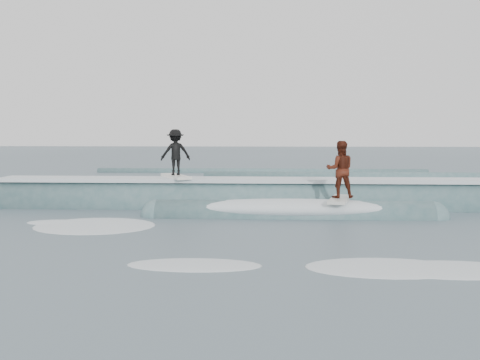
{
  "coord_description": "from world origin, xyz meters",
  "views": [
    {
      "loc": [
        0.96,
        -13.55,
        2.84
      ],
      "look_at": [
        0.0,
        5.04,
        1.1
      ],
      "focal_mm": 40.0,
      "sensor_mm": 36.0,
      "label": 1
    }
  ],
  "objects": [
    {
      "name": "surfer_red",
      "position": [
        3.31,
        3.84,
        1.49
      ],
      "size": [
        1.01,
        2.07,
        1.95
      ],
      "color": "silver",
      "rests_on": "ground"
    },
    {
      "name": "breaking_wave",
      "position": [
        0.32,
        5.64,
        0.05
      ],
      "size": [
        22.01,
        3.79,
        2.02
      ],
      "color": "#3D6267",
      "rests_on": "ground"
    },
    {
      "name": "far_swells",
      "position": [
        1.19,
        17.65,
        0.0
      ],
      "size": [
        37.65,
        8.65,
        0.8
      ],
      "color": "#3D6267",
      "rests_on": "ground"
    },
    {
      "name": "whitewater",
      "position": [
        -0.13,
        -0.71,
        0.0
      ],
      "size": [
        12.43,
        6.83,
        0.1
      ],
      "color": "white",
      "rests_on": "ground"
    },
    {
      "name": "ground",
      "position": [
        0.0,
        0.0,
        0.0
      ],
      "size": [
        160.0,
        160.0,
        0.0
      ],
      "primitive_type": "plane",
      "color": "#3F505D",
      "rests_on": "ground"
    },
    {
      "name": "surfer_black",
      "position": [
        -2.44,
        6.04,
        1.95
      ],
      "size": [
        1.43,
        2.02,
        1.79
      ],
      "color": "white",
      "rests_on": "ground"
    }
  ]
}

